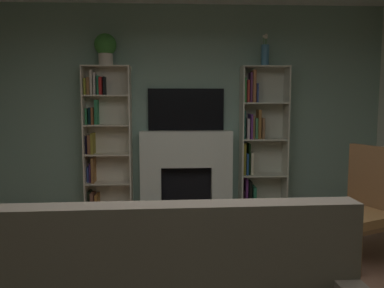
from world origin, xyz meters
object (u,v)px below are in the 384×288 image
(potted_plant, at_px, (105,47))
(vase_with_flowers, at_px, (265,54))
(fireplace, at_px, (186,168))
(bookshelf_left, at_px, (103,138))
(bookshelf_right, at_px, (257,140))
(armchair, at_px, (363,205))
(tv, at_px, (186,110))

(potted_plant, bearing_deg, vase_with_flowers, -0.00)
(fireplace, relative_size, bookshelf_left, 0.69)
(fireplace, xyz_separation_m, vase_with_flowers, (1.07, -0.03, 1.56))
(bookshelf_right, bearing_deg, fireplace, -179.65)
(bookshelf_right, height_order, potted_plant, potted_plant)
(vase_with_flowers, height_order, armchair, vase_with_flowers)
(tv, distance_m, bookshelf_right, 1.08)
(bookshelf_left, xyz_separation_m, potted_plant, (0.07, -0.06, 1.21))
(fireplace, xyz_separation_m, armchair, (1.63, -1.76, -0.06))
(fireplace, bearing_deg, tv, 90.00)
(fireplace, xyz_separation_m, bookshelf_left, (-1.13, 0.02, 0.43))
(tv, xyz_separation_m, bookshelf_right, (0.99, -0.08, -0.42))
(vase_with_flowers, bearing_deg, bookshelf_left, 178.52)
(bookshelf_left, distance_m, vase_with_flowers, 2.48)
(bookshelf_right, relative_size, vase_with_flowers, 4.63)
(fireplace, bearing_deg, bookshelf_right, 0.35)
(tv, distance_m, potted_plant, 1.35)
(tv, relative_size, vase_with_flowers, 2.44)
(bookshelf_left, distance_m, bookshelf_right, 2.13)
(tv, relative_size, potted_plant, 2.51)
(tv, bearing_deg, bookshelf_right, -4.71)
(potted_plant, bearing_deg, bookshelf_right, 1.07)
(tv, bearing_deg, bookshelf_left, -176.82)
(armchair, bearing_deg, vase_with_flowers, 108.11)
(bookshelf_left, relative_size, potted_plant, 4.77)
(potted_plant, distance_m, vase_with_flowers, 2.14)
(bookshelf_left, relative_size, armchair, 1.84)
(bookshelf_left, relative_size, vase_with_flowers, 4.63)
(fireplace, bearing_deg, armchair, -47.16)
(bookshelf_right, distance_m, vase_with_flowers, 1.17)
(bookshelf_left, distance_m, potted_plant, 1.21)
(tv, xyz_separation_m, potted_plant, (-1.07, -0.12, 0.82))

